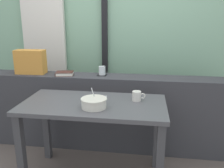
{
  "coord_description": "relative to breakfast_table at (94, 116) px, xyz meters",
  "views": [
    {
      "loc": [
        0.47,
        -1.89,
        1.43
      ],
      "look_at": [
        0.14,
        0.37,
        0.79
      ],
      "focal_mm": 38.43,
      "sensor_mm": 36.0,
      "label": 1
    }
  ],
  "objects": [
    {
      "name": "outdoor_backdrop",
      "position": [
        -0.04,
        1.25,
        0.79
      ],
      "size": [
        4.8,
        0.08,
        2.8
      ],
      "primitive_type": "cube",
      "color": "#84B293",
      "rests_on": "ground"
    },
    {
      "name": "curtain_left_panel",
      "position": [
        -0.9,
        1.15,
        0.64
      ],
      "size": [
        0.56,
        0.06,
        2.5
      ],
      "primitive_type": "cube",
      "color": "silver",
      "rests_on": "ground"
    },
    {
      "name": "window_divider_post",
      "position": [
        -0.11,
        1.18,
        0.69
      ],
      "size": [
        0.07,
        0.05,
        2.6
      ],
      "primitive_type": "cube",
      "color": "black",
      "rests_on": "ground"
    },
    {
      "name": "dark_console_ledge",
      "position": [
        -0.04,
        0.57,
        -0.2
      ],
      "size": [
        2.8,
        0.28,
        0.83
      ],
      "primitive_type": "cube",
      "color": "#38383D",
      "rests_on": "ground"
    },
    {
      "name": "breakfast_table",
      "position": [
        0.0,
        0.0,
        0.0
      ],
      "size": [
        1.22,
        0.62,
        0.73
      ],
      "color": "#414145",
      "rests_on": "ground"
    },
    {
      "name": "coaster_square",
      "position": [
        -0.03,
        0.6,
        0.22
      ],
      "size": [
        0.1,
        0.1,
        0.0
      ],
      "primitive_type": "cube",
      "color": "black",
      "rests_on": "dark_console_ledge"
    },
    {
      "name": "juice_glass",
      "position": [
        -0.03,
        0.6,
        0.26
      ],
      "size": [
        0.07,
        0.07,
        0.09
      ],
      "color": "white",
      "rests_on": "coaster_square"
    },
    {
      "name": "closed_book",
      "position": [
        -0.44,
        0.54,
        0.23
      ],
      "size": [
        0.2,
        0.17,
        0.04
      ],
      "color": "#47231E",
      "rests_on": "dark_console_ledge"
    },
    {
      "name": "throw_pillow",
      "position": [
        -0.83,
        0.57,
        0.34
      ],
      "size": [
        0.33,
        0.15,
        0.26
      ],
      "primitive_type": "cube",
      "rotation": [
        0.0,
        0.0,
        0.04
      ],
      "color": "#D18938",
      "rests_on": "dark_console_ledge"
    },
    {
      "name": "soup_bowl",
      "position": [
        0.03,
        -0.11,
        0.16
      ],
      "size": [
        0.21,
        0.21,
        0.17
      ],
      "color": "silver",
      "rests_on": "breakfast_table"
    },
    {
      "name": "fork_utensil",
      "position": [
        0.08,
        0.1,
        0.12
      ],
      "size": [
        0.02,
        0.17,
        0.01
      ],
      "primitive_type": "cube",
      "rotation": [
        0.0,
        0.0,
        0.02
      ],
      "color": "silver",
      "rests_on": "breakfast_table"
    },
    {
      "name": "ceramic_mug",
      "position": [
        0.36,
        0.1,
        0.16
      ],
      "size": [
        0.11,
        0.08,
        0.08
      ],
      "color": "silver",
      "rests_on": "breakfast_table"
    }
  ]
}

